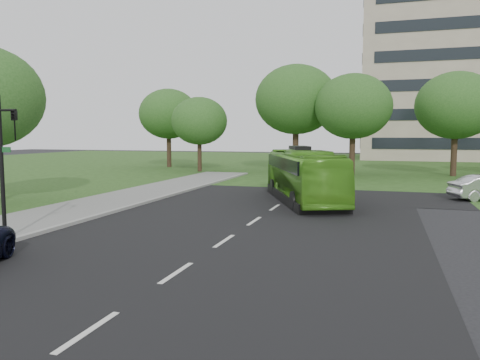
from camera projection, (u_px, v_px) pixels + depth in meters
The scene contains 9 objects.
ground at pixel (241, 230), 18.51m from camera, with size 160.00×160.00×0.00m, color black.
street_surfaces at pixel (314, 178), 40.25m from camera, with size 120.00×120.00×0.15m.
tree_park_a at pixel (199, 121), 47.19m from camera, with size 5.66×5.66×7.53m.
tree_park_b at pixel (296, 100), 46.69m from camera, with size 8.17×8.17×10.71m.
tree_park_c at pixel (353, 107), 42.59m from camera, with size 7.00×7.00×9.29m.
tree_park_d at pixel (456, 106), 41.79m from camera, with size 7.09×7.09×9.37m.
tree_park_f at pixel (168, 114), 53.39m from camera, with size 6.70×6.70×8.95m.
bus at pixel (303, 176), 26.48m from camera, with size 2.44×10.41×2.90m, color #4C9B1F.
traffic_light at pixel (5, 157), 15.97m from camera, with size 0.82×0.23×5.12m.
Camera 1 is at (5.36, -17.42, 3.81)m, focal length 35.00 mm.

